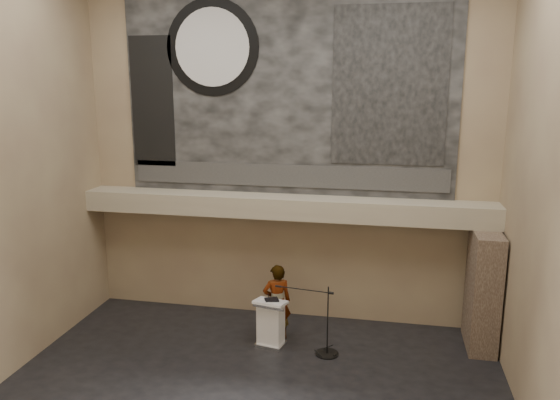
# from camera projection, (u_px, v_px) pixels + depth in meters

# --- Properties ---
(floor) EXTENTS (10.00, 10.00, 0.00)m
(floor) POSITION_uv_depth(u_px,v_px,m) (247.00, 400.00, 10.38)
(floor) COLOR black
(floor) RESTS_ON ground
(wall_back) EXTENTS (10.00, 0.02, 8.50)m
(wall_back) POSITION_uv_depth(u_px,v_px,m) (286.00, 151.00, 13.28)
(wall_back) COLOR #7F6751
(wall_back) RESTS_ON floor
(wall_front) EXTENTS (10.00, 0.02, 8.50)m
(wall_front) POSITION_uv_depth(u_px,v_px,m) (143.00, 250.00, 5.62)
(wall_front) COLOR #7F6751
(wall_front) RESTS_ON floor
(wall_right) EXTENTS (0.02, 8.00, 8.50)m
(wall_right) POSITION_uv_depth(u_px,v_px,m) (554.00, 192.00, 8.49)
(wall_right) COLOR #7F6751
(wall_right) RESTS_ON floor
(soffit) EXTENTS (10.00, 0.80, 0.50)m
(soffit) POSITION_uv_depth(u_px,v_px,m) (283.00, 207.00, 13.18)
(soffit) COLOR gray
(soffit) RESTS_ON wall_back
(sprinkler_left) EXTENTS (0.04, 0.04, 0.06)m
(sprinkler_left) POSITION_uv_depth(u_px,v_px,m) (220.00, 215.00, 13.50)
(sprinkler_left) COLOR #B2893D
(sprinkler_left) RESTS_ON soffit
(sprinkler_right) EXTENTS (0.04, 0.04, 0.06)m
(sprinkler_right) POSITION_uv_depth(u_px,v_px,m) (362.00, 222.00, 12.83)
(sprinkler_right) COLOR #B2893D
(sprinkler_right) RESTS_ON soffit
(banner) EXTENTS (8.00, 0.05, 5.00)m
(banner) POSITION_uv_depth(u_px,v_px,m) (286.00, 90.00, 12.93)
(banner) COLOR black
(banner) RESTS_ON wall_back
(banner_text_strip) EXTENTS (7.76, 0.02, 0.55)m
(banner_text_strip) POSITION_uv_depth(u_px,v_px,m) (286.00, 176.00, 13.34)
(banner_text_strip) COLOR #2E2E2E
(banner_text_strip) RESTS_ON banner
(banner_clock_rim) EXTENTS (2.30, 0.02, 2.30)m
(banner_clock_rim) POSITION_uv_depth(u_px,v_px,m) (212.00, 47.00, 13.02)
(banner_clock_rim) COLOR black
(banner_clock_rim) RESTS_ON banner
(banner_clock_face) EXTENTS (1.84, 0.02, 1.84)m
(banner_clock_face) POSITION_uv_depth(u_px,v_px,m) (212.00, 47.00, 13.00)
(banner_clock_face) COLOR silver
(banner_clock_face) RESTS_ON banner
(banner_building_print) EXTENTS (2.60, 0.02, 3.60)m
(banner_building_print) POSITION_uv_depth(u_px,v_px,m) (390.00, 86.00, 12.41)
(banner_building_print) COLOR black
(banner_building_print) RESTS_ON banner
(banner_brick_print) EXTENTS (1.10, 0.02, 3.20)m
(banner_brick_print) POSITION_uv_depth(u_px,v_px,m) (152.00, 102.00, 13.61)
(banner_brick_print) COLOR black
(banner_brick_print) RESTS_ON banner
(stone_pier) EXTENTS (0.60, 1.40, 2.70)m
(stone_pier) POSITION_uv_depth(u_px,v_px,m) (483.00, 290.00, 12.21)
(stone_pier) COLOR #47372B
(stone_pier) RESTS_ON floor
(lectern) EXTENTS (0.79, 0.63, 1.13)m
(lectern) POSITION_uv_depth(u_px,v_px,m) (271.00, 323.00, 12.37)
(lectern) COLOR silver
(lectern) RESTS_ON floor
(binder) EXTENTS (0.37, 0.34, 0.04)m
(binder) POSITION_uv_depth(u_px,v_px,m) (272.00, 300.00, 12.25)
(binder) COLOR black
(binder) RESTS_ON lectern
(papers) EXTENTS (0.29, 0.33, 0.00)m
(papers) POSITION_uv_depth(u_px,v_px,m) (263.00, 301.00, 12.25)
(papers) COLOR silver
(papers) RESTS_ON lectern
(speaker_person) EXTENTS (0.77, 0.65, 1.81)m
(speaker_person) POSITION_uv_depth(u_px,v_px,m) (277.00, 302.00, 12.66)
(speaker_person) COLOR silver
(speaker_person) RESTS_ON floor
(mic_stand) EXTENTS (1.46, 0.52, 1.59)m
(mic_stand) POSITION_uv_depth(u_px,v_px,m) (325.00, 344.00, 12.06)
(mic_stand) COLOR black
(mic_stand) RESTS_ON floor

